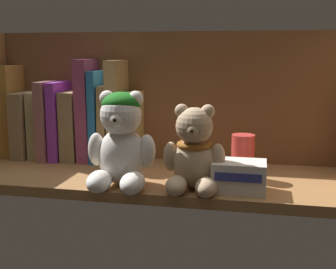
% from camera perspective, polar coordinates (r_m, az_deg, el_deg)
% --- Properties ---
extents(shelf_board, '(0.79, 0.27, 0.02)m').
position_cam_1_polar(shelf_board, '(0.93, -2.19, -5.63)').
color(shelf_board, olive).
rests_on(shelf_board, ground).
extents(shelf_back_panel, '(0.82, 0.01, 0.31)m').
position_cam_1_polar(shelf_back_panel, '(1.03, -0.34, 4.31)').
color(shelf_back_panel, brown).
rests_on(shelf_back_panel, ground).
extents(book_0, '(0.03, 0.10, 0.22)m').
position_cam_1_polar(book_0, '(1.14, -19.06, 2.87)').
color(book_0, '#AC7E38').
rests_on(book_0, shelf_board).
extents(book_1, '(0.03, 0.12, 0.15)m').
position_cam_1_polar(book_1, '(1.12, -17.36, 1.29)').
color(book_1, '#8A7452').
rests_on(book_1, shelf_board).
extents(book_2, '(0.03, 0.10, 0.16)m').
position_cam_1_polar(book_2, '(1.11, -15.75, 1.28)').
color(book_2, tan).
rests_on(book_2, shelf_board).
extents(book_3, '(0.02, 0.15, 0.18)m').
position_cam_1_polar(book_3, '(1.09, -14.43, 1.91)').
color(book_3, '#8C5A5A').
rests_on(book_3, shelf_board).
extents(book_4, '(0.02, 0.13, 0.18)m').
position_cam_1_polar(book_4, '(1.08, -13.24, 1.84)').
color(book_4, purple).
rests_on(book_4, shelf_board).
extents(book_5, '(0.04, 0.12, 0.16)m').
position_cam_1_polar(book_5, '(1.07, -11.66, 1.22)').
color(book_5, olive).
rests_on(book_5, shelf_board).
extents(book_6, '(0.03, 0.12, 0.23)m').
position_cam_1_polar(book_6, '(1.05, -9.94, 3.13)').
color(book_6, '#873A5F').
rests_on(book_6, shelf_board).
extents(book_7, '(0.02, 0.13, 0.21)m').
position_cam_1_polar(book_7, '(1.04, -8.54, 2.42)').
color(book_7, '#20619E').
rests_on(book_7, shelf_board).
extents(book_8, '(0.02, 0.13, 0.17)m').
position_cam_1_polar(book_8, '(1.04, -7.40, 1.51)').
color(book_8, olive).
rests_on(book_8, shelf_board).
extents(book_9, '(0.03, 0.14, 0.23)m').
position_cam_1_polar(book_9, '(1.03, -6.07, 3.00)').
color(book_9, tan).
rests_on(book_9, shelf_board).
extents(book_10, '(0.03, 0.15, 0.16)m').
position_cam_1_polar(book_10, '(1.02, -4.34, 1.01)').
color(book_10, tan).
rests_on(book_10, shelf_board).
extents(teddy_bear_larger, '(0.13, 0.13, 0.18)m').
position_cam_1_polar(teddy_bear_larger, '(0.83, -6.02, -0.91)').
color(teddy_bear_larger, white).
rests_on(teddy_bear_larger, shelf_board).
extents(teddy_bear_smaller, '(0.11, 0.11, 0.16)m').
position_cam_1_polar(teddy_bear_smaller, '(0.80, 3.31, -2.48)').
color(teddy_bear_smaller, tan).
rests_on(teddy_bear_smaller, shelf_board).
extents(pillar_candle, '(0.05, 0.05, 0.09)m').
position_cam_1_polar(pillar_candle, '(0.89, 9.51, -2.79)').
color(pillar_candle, '#C63833').
rests_on(pillar_candle, shelf_board).
extents(small_product_box, '(0.10, 0.07, 0.05)m').
position_cam_1_polar(small_product_box, '(0.82, 9.04, -5.26)').
color(small_product_box, silver).
rests_on(small_product_box, shelf_board).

